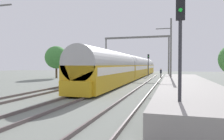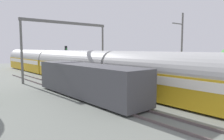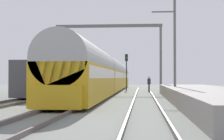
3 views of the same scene
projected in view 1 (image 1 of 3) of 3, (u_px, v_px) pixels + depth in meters
ground at (100, 90)px, 19.54m from camera, size 120.00×120.00×0.00m
track_far_west at (62, 88)px, 20.68m from camera, size 1.52×60.00×0.16m
track_west at (100, 89)px, 19.54m from camera, size 1.52×60.00×0.16m
track_east at (143, 91)px, 18.41m from camera, size 1.52×60.00×0.16m
platform at (186, 86)px, 19.25m from camera, size 4.40×28.00×0.90m
passenger_train at (135, 67)px, 38.12m from camera, size 2.93×49.20×3.82m
freight_car at (96, 71)px, 30.18m from camera, size 2.80×13.00×2.70m
person_crossing at (161, 72)px, 37.64m from camera, size 0.37×0.46×1.73m
railway_signal_near at (180, 44)px, 8.38m from camera, size 0.36×0.30×5.14m
railway_signal_far at (148, 62)px, 42.86m from camera, size 0.36×0.30×4.62m
catenary_gantry at (136, 48)px, 39.41m from camera, size 12.56×0.28×7.86m
catenary_pole_east_mid at (170, 50)px, 24.69m from camera, size 1.90×0.20×8.00m
tree_west_background at (56, 57)px, 37.10m from camera, size 4.08×4.08×5.80m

